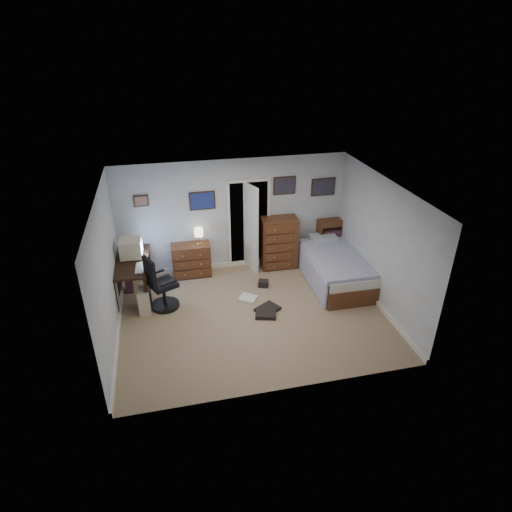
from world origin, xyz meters
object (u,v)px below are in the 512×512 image
at_px(office_chair, 160,289).
at_px(low_dresser, 191,260).
at_px(computer_desk, 127,270).
at_px(tall_dresser, 279,243).
at_px(bed, 334,267).

distance_m(office_chair, low_dresser, 1.35).
xyz_separation_m(office_chair, low_dresser, (0.70, 1.16, -0.07)).
bearing_deg(computer_desk, tall_dresser, 12.45).
distance_m(computer_desk, tall_dresser, 3.34).
bearing_deg(low_dresser, office_chair, -119.45).
bearing_deg(low_dresser, tall_dresser, 0.84).
bearing_deg(tall_dresser, office_chair, -153.76).
bearing_deg(office_chair, tall_dresser, -1.93).
xyz_separation_m(computer_desk, bed, (4.28, -0.33, -0.30)).
distance_m(low_dresser, tall_dresser, 1.99).
xyz_separation_m(computer_desk, tall_dresser, (3.29, 0.58, -0.04)).
relative_size(office_chair, low_dresser, 1.36).
distance_m(computer_desk, bed, 4.30).
relative_size(office_chair, tall_dresser, 0.96).
distance_m(office_chair, bed, 3.68).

